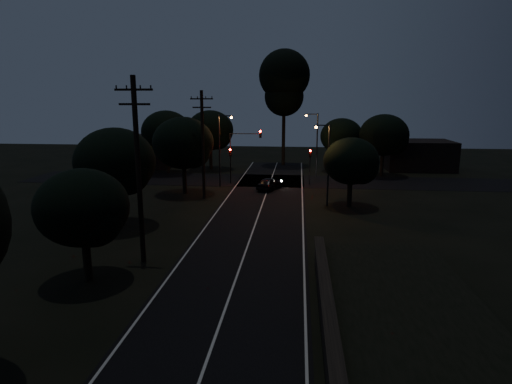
{
  "coord_description": "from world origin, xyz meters",
  "views": [
    {
      "loc": [
        3.29,
        -8.79,
        9.69
      ],
      "look_at": [
        0.0,
        24.0,
        2.5
      ],
      "focal_mm": 30.0,
      "sensor_mm": 36.0,
      "label": 1
    }
  ],
  "objects_px": {
    "signal_left": "(230,159)",
    "streetlight_b": "(315,141)",
    "streetlight_a": "(221,145)",
    "utility_pole_mid": "(138,168)",
    "signal_right": "(310,160)",
    "streetlight_c": "(327,159)",
    "signal_mast": "(245,146)",
    "utility_pole_far": "(203,143)",
    "car": "(270,184)",
    "tall_pine": "(284,82)"
  },
  "relations": [
    {
      "from": "car",
      "to": "streetlight_a",
      "type": "bearing_deg",
      "value": 8.36
    },
    {
      "from": "signal_left",
      "to": "streetlight_c",
      "type": "distance_m",
      "value": 14.52
    },
    {
      "from": "utility_pole_far",
      "to": "signal_left",
      "type": "height_order",
      "value": "utility_pole_far"
    },
    {
      "from": "utility_pole_mid",
      "to": "streetlight_b",
      "type": "xyz_separation_m",
      "value": [
        11.31,
        29.0,
        -1.1
      ]
    },
    {
      "from": "car",
      "to": "streetlight_b",
      "type": "bearing_deg",
      "value": -103.93
    },
    {
      "from": "utility_pole_far",
      "to": "streetlight_a",
      "type": "xyz_separation_m",
      "value": [
        0.69,
        6.0,
        -0.85
      ]
    },
    {
      "from": "signal_mast",
      "to": "signal_left",
      "type": "bearing_deg",
      "value": -179.87
    },
    {
      "from": "utility_pole_mid",
      "to": "signal_mast",
      "type": "bearing_deg",
      "value": 82.96
    },
    {
      "from": "signal_left",
      "to": "streetlight_b",
      "type": "relative_size",
      "value": 0.51
    },
    {
      "from": "tall_pine",
      "to": "streetlight_a",
      "type": "bearing_deg",
      "value": -110.36
    },
    {
      "from": "utility_pole_far",
      "to": "signal_right",
      "type": "xyz_separation_m",
      "value": [
        10.6,
        7.99,
        -2.65
      ]
    },
    {
      "from": "signal_right",
      "to": "signal_mast",
      "type": "height_order",
      "value": "signal_mast"
    },
    {
      "from": "streetlight_a",
      "to": "streetlight_b",
      "type": "bearing_deg",
      "value": 29.48
    },
    {
      "from": "utility_pole_mid",
      "to": "tall_pine",
      "type": "relative_size",
      "value": 0.66
    },
    {
      "from": "signal_left",
      "to": "streetlight_c",
      "type": "height_order",
      "value": "streetlight_c"
    },
    {
      "from": "signal_left",
      "to": "car",
      "type": "height_order",
      "value": "signal_left"
    },
    {
      "from": "tall_pine",
      "to": "car",
      "type": "xyz_separation_m",
      "value": [
        -0.8,
        -18.26,
        -11.38
      ]
    },
    {
      "from": "signal_mast",
      "to": "utility_pole_far",
      "type": "bearing_deg",
      "value": -111.11
    },
    {
      "from": "streetlight_c",
      "to": "utility_pole_mid",
      "type": "bearing_deg",
      "value": -128.26
    },
    {
      "from": "streetlight_a",
      "to": "streetlight_b",
      "type": "distance_m",
      "value": 12.19
    },
    {
      "from": "utility_pole_mid",
      "to": "car",
      "type": "relative_size",
      "value": 2.74
    },
    {
      "from": "signal_right",
      "to": "signal_mast",
      "type": "xyz_separation_m",
      "value": [
        -7.51,
        0.0,
        1.5
      ]
    },
    {
      "from": "utility_pole_mid",
      "to": "signal_right",
      "type": "xyz_separation_m",
      "value": [
        10.6,
        24.99,
        -2.9
      ]
    },
    {
      "from": "utility_pole_mid",
      "to": "streetlight_b",
      "type": "bearing_deg",
      "value": 68.7
    },
    {
      "from": "signal_right",
      "to": "streetlight_a",
      "type": "height_order",
      "value": "streetlight_a"
    },
    {
      "from": "signal_left",
      "to": "signal_right",
      "type": "xyz_separation_m",
      "value": [
        9.2,
        0.0,
        0.0
      ]
    },
    {
      "from": "tall_pine",
      "to": "signal_right",
      "type": "xyz_separation_m",
      "value": [
        3.6,
        -15.01,
        -9.23
      ]
    },
    {
      "from": "signal_right",
      "to": "streetlight_a",
      "type": "bearing_deg",
      "value": -168.66
    },
    {
      "from": "signal_mast",
      "to": "car",
      "type": "height_order",
      "value": "signal_mast"
    },
    {
      "from": "signal_left",
      "to": "car",
      "type": "bearing_deg",
      "value": -34.05
    },
    {
      "from": "utility_pole_mid",
      "to": "streetlight_a",
      "type": "bearing_deg",
      "value": 88.27
    },
    {
      "from": "streetlight_a",
      "to": "streetlight_c",
      "type": "xyz_separation_m",
      "value": [
        11.14,
        -8.0,
        -0.29
      ]
    },
    {
      "from": "tall_pine",
      "to": "streetlight_b",
      "type": "distance_m",
      "value": 13.96
    },
    {
      "from": "signal_mast",
      "to": "streetlight_a",
      "type": "height_order",
      "value": "streetlight_a"
    },
    {
      "from": "tall_pine",
      "to": "signal_mast",
      "type": "distance_m",
      "value": 17.33
    },
    {
      "from": "signal_mast",
      "to": "streetlight_b",
      "type": "height_order",
      "value": "streetlight_b"
    },
    {
      "from": "utility_pole_far",
      "to": "car",
      "type": "height_order",
      "value": "utility_pole_far"
    },
    {
      "from": "utility_pole_mid",
      "to": "streetlight_b",
      "type": "height_order",
      "value": "utility_pole_mid"
    },
    {
      "from": "signal_right",
      "to": "car",
      "type": "relative_size",
      "value": 1.02
    },
    {
      "from": "utility_pole_mid",
      "to": "utility_pole_far",
      "type": "distance_m",
      "value": 17.0
    },
    {
      "from": "signal_right",
      "to": "car",
      "type": "height_order",
      "value": "signal_right"
    },
    {
      "from": "tall_pine",
      "to": "signal_right",
      "type": "distance_m",
      "value": 17.99
    },
    {
      "from": "streetlight_a",
      "to": "utility_pole_mid",
      "type": "bearing_deg",
      "value": -91.73
    },
    {
      "from": "utility_pole_far",
      "to": "tall_pine",
      "type": "xyz_separation_m",
      "value": [
        7.0,
        23.0,
        6.58
      ]
    },
    {
      "from": "streetlight_b",
      "to": "streetlight_c",
      "type": "distance_m",
      "value": 14.01
    },
    {
      "from": "signal_left",
      "to": "streetlight_a",
      "type": "xyz_separation_m",
      "value": [
        -0.71,
        -1.99,
        1.8
      ]
    },
    {
      "from": "car",
      "to": "streetlight_c",
      "type": "bearing_deg",
      "value": 151.06
    },
    {
      "from": "signal_right",
      "to": "streetlight_c",
      "type": "relative_size",
      "value": 0.55
    },
    {
      "from": "streetlight_b",
      "to": "signal_mast",
      "type": "bearing_deg",
      "value": -154.01
    },
    {
      "from": "signal_left",
      "to": "car",
      "type": "relative_size",
      "value": 1.02
    }
  ]
}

